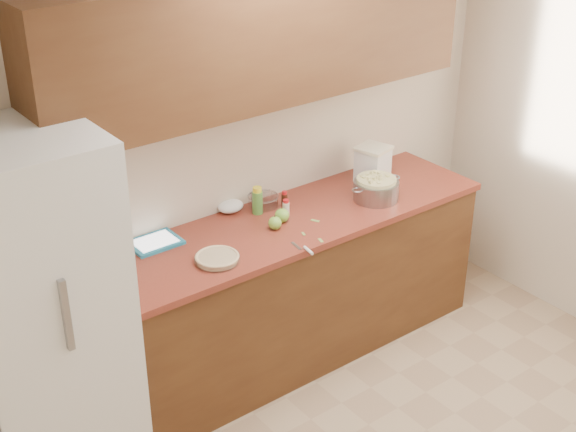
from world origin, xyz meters
TOP-DOWN VIEW (x-y plane):
  - room_shell at (0.00, 0.00)m, footprint 3.60×3.60m
  - counter_run at (0.00, 1.48)m, footprint 2.64×0.68m
  - upper_cabinets at (0.00, 1.63)m, footprint 2.60×0.34m
  - fridge at (-1.44, 1.44)m, footprint 0.70×0.70m
  - pie at (-0.52, 1.33)m, footprint 0.24×0.24m
  - colander at (0.64, 1.38)m, footprint 0.37×0.27m
  - flour_canister at (0.81, 1.59)m, footprint 0.23×0.23m
  - tablet at (-0.69, 1.69)m, footprint 0.27×0.21m
  - paring_knife at (-0.08, 1.13)m, footprint 0.04×0.18m
  - lemon_bottle at (-0.03, 1.65)m, footprint 0.06×0.06m
  - cinnamon_shaker at (0.08, 1.53)m, footprint 0.04×0.04m
  - vanilla_bottle at (0.14, 1.62)m, footprint 0.04×0.04m
  - mixing_bowl at (0.05, 1.71)m, footprint 0.19×0.19m
  - paper_towel at (-0.14, 1.77)m, footprint 0.17×0.15m
  - apple_left at (-0.07, 1.44)m, footprint 0.08×0.08m
  - apple_center at (0.01, 1.48)m, footprint 0.08×0.08m
  - peel_a at (0.02, 1.29)m, footprint 0.02×0.04m
  - peel_b at (0.17, 1.38)m, footprint 0.04×0.05m
  - peel_c at (0.05, 1.18)m, footprint 0.03×0.05m

SIDE VIEW (x-z plane):
  - counter_run at x=0.00m, z-range 0.00..0.92m
  - fridge at x=-1.44m, z-range 0.00..1.80m
  - peel_a at x=0.02m, z-range 0.92..0.92m
  - peel_b at x=0.17m, z-range 0.92..0.92m
  - peel_c at x=0.05m, z-range 0.92..0.92m
  - paring_knife at x=-0.08m, z-range 0.92..0.94m
  - tablet at x=-0.69m, z-range 0.92..0.94m
  - pie at x=-0.52m, z-range 0.92..0.96m
  - paper_towel at x=-0.14m, z-range 0.92..0.99m
  - apple_left at x=-0.07m, z-range 0.91..1.00m
  - mixing_bowl at x=0.05m, z-range 0.92..0.99m
  - apple_center at x=0.01m, z-range 0.91..1.01m
  - cinnamon_shaker at x=0.08m, z-range 0.92..1.02m
  - vanilla_bottle at x=0.14m, z-range 0.92..1.02m
  - colander at x=0.64m, z-range 0.92..1.05m
  - lemon_bottle at x=-0.03m, z-range 0.92..1.08m
  - flour_canister at x=0.81m, z-range 0.92..1.15m
  - room_shell at x=0.00m, z-range -0.50..3.10m
  - upper_cabinets at x=0.00m, z-range 1.60..2.30m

